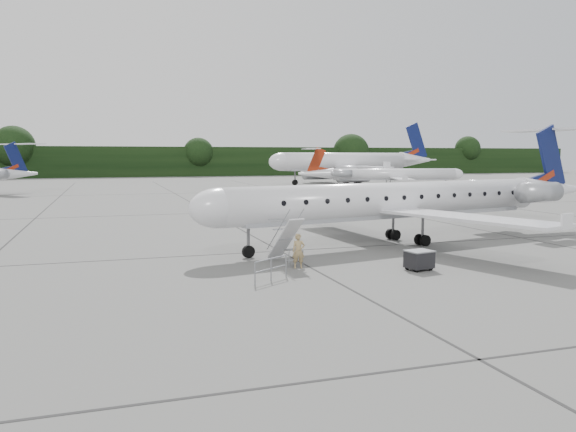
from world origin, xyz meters
name	(u,v)px	position (x,y,z in m)	size (l,w,h in m)	color
ground	(438,267)	(0.00, 0.00, 0.00)	(320.00, 320.00, 0.00)	slate
treeline	(167,162)	(0.00, 130.00, 4.00)	(260.00, 4.00, 8.00)	black
main_regional_jet	(395,183)	(1.58, 7.43, 3.89)	(30.36, 21.86, 7.78)	silver
airstair	(285,240)	(-7.02, 3.30, 1.22)	(0.85, 2.49, 2.44)	silver
passenger	(298,251)	(-6.75, 1.93, 0.86)	(0.63, 0.41, 1.73)	#9C8355
safety_railing	(271,270)	(-8.84, -0.37, 0.50)	(2.20, 0.08, 1.00)	gray
baggage_cart	(419,260)	(-1.30, -0.35, 0.52)	(1.19, 0.97, 1.03)	black
bg_narrowbody	(345,153)	(28.97, 77.79, 6.16)	(34.31, 24.70, 12.32)	silver
bg_regional_right	(394,169)	(30.01, 59.55, 3.45)	(26.32, 18.95, 6.90)	silver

